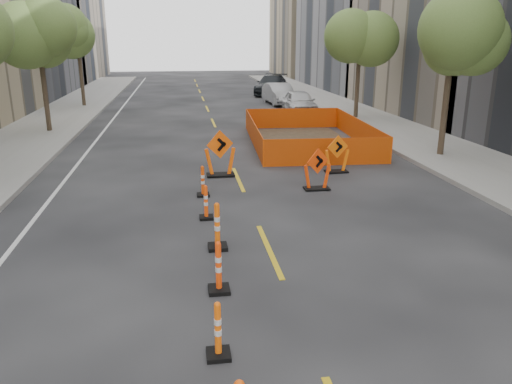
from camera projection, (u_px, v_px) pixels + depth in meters
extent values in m
plane|color=black|center=(316.00, 356.00, 7.51)|extent=(140.00, 140.00, 0.00)
cube|color=gray|center=(454.00, 155.00, 20.12)|extent=(4.00, 90.00, 0.15)
cube|color=tan|center=(326.00, 10.00, 62.96)|extent=(12.00, 14.00, 16.00)
cylinder|color=#382B1E|center=(46.00, 102.00, 24.73)|extent=(0.24, 0.24, 3.15)
sphere|color=#547532|center=(38.00, 39.00, 23.85)|extent=(2.80, 2.80, 2.80)
cylinder|color=#382B1E|center=(82.00, 84.00, 34.17)|extent=(0.24, 0.24, 3.15)
sphere|color=#547532|center=(78.00, 39.00, 33.30)|extent=(2.80, 2.80, 2.80)
cylinder|color=#382B1E|center=(444.00, 118.00, 19.59)|extent=(0.24, 0.24, 3.15)
sphere|color=#547532|center=(453.00, 39.00, 18.72)|extent=(2.80, 2.80, 2.80)
cylinder|color=#382B1E|center=(357.00, 92.00, 29.04)|extent=(0.24, 0.24, 3.15)
sphere|color=#547532|center=(360.00, 39.00, 28.16)|extent=(2.80, 2.80, 2.80)
imported|color=silver|center=(299.00, 102.00, 31.40)|extent=(1.86, 4.40, 1.48)
imported|color=#A2A3A7|center=(279.00, 94.00, 36.12)|extent=(1.90, 4.63, 1.49)
imported|color=black|center=(272.00, 85.00, 42.30)|extent=(4.05, 6.08, 1.64)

